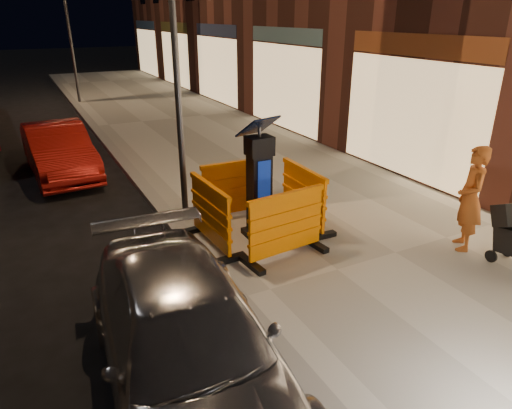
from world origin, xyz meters
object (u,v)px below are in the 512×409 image
barrier_front (286,226)px  barrier_back (237,189)px  barrier_bldgside (303,197)px  barrier_kerbside (211,216)px  parking_kiosk (259,182)px  car_silver (190,387)px  car_red (63,175)px  man (470,199)px

barrier_front → barrier_back: size_ratio=1.00×
barrier_bldgside → barrier_kerbside: bearing=91.2°
barrier_back → parking_kiosk: bearing=-87.8°
barrier_kerbside → barrier_bldgside: (1.90, 0.00, 0.00)m
barrier_kerbside → barrier_bldgside: size_ratio=1.00×
car_silver → car_red: 8.68m
man → barrier_bldgside: bearing=-99.3°
barrier_kerbside → man: 4.43m
car_red → man: man is taller
parking_kiosk → barrier_back: 1.06m
car_red → barrier_front: bearing=-70.8°
parking_kiosk → car_red: size_ratio=0.51×
barrier_bldgside → car_red: barrier_bldgside is taller
barrier_back → barrier_bldgside: size_ratio=1.00×
barrier_kerbside → car_red: bearing=15.2°
barrier_bldgside → man: man is taller
car_red → man: bearing=-57.3°
barrier_back → car_red: size_ratio=0.37×
barrier_front → barrier_back: same height
barrier_back → barrier_bldgside: same height
barrier_front → car_red: barrier_front is taller
barrier_back → barrier_kerbside: bearing=-132.8°
parking_kiosk → barrier_kerbside: 1.06m
barrier_bldgside → parking_kiosk: bearing=91.2°
car_silver → man: bearing=12.7°
car_red → barrier_back: bearing=-63.3°
barrier_bldgside → car_silver: 4.44m
barrier_kerbside → car_red: 6.18m
barrier_front → car_silver: 3.13m
parking_kiosk → barrier_back: (0.00, 0.95, -0.46)m
barrier_front → car_red: (-2.85, 6.78, -0.73)m
car_silver → parking_kiosk: bearing=54.5°
barrier_bldgside → car_red: (-3.80, 5.83, -0.73)m
parking_kiosk → car_silver: (-2.39, -2.84, -1.20)m
parking_kiosk → man: 3.61m
barrier_back → barrier_kerbside: 1.34m
barrier_bldgside → car_silver: size_ratio=0.33×
barrier_front → car_red: 7.39m
barrier_back → man: 4.24m
barrier_back → man: size_ratio=0.81×
barrier_back → man: bearing=-43.6°
man → barrier_kerbside: bearing=-81.2°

